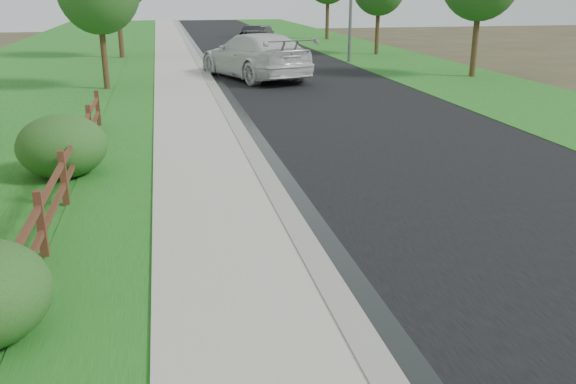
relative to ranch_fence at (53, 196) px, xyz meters
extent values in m
cube|color=black|center=(8.20, 28.60, -0.61)|extent=(8.00, 90.00, 0.02)
cube|color=gray|center=(4.00, 28.60, -0.56)|extent=(0.40, 90.00, 0.12)
cube|color=black|center=(4.35, 28.60, -0.60)|extent=(0.50, 90.00, 0.00)
cube|color=#A6A090|center=(2.70, 28.60, -0.57)|extent=(2.20, 90.00, 0.10)
cube|color=#195317|center=(0.80, 28.60, -0.59)|extent=(1.60, 90.00, 0.06)
cube|color=#195317|center=(-4.40, 28.60, -0.60)|extent=(9.00, 90.00, 0.04)
cube|color=#195317|center=(15.10, 28.60, -0.60)|extent=(6.00, 90.00, 0.04)
cube|color=#442116|center=(0.00, -3.60, -0.07)|extent=(0.12, 0.12, 1.10)
cube|color=#442116|center=(0.00, -1.20, -0.07)|extent=(0.12, 0.12, 1.10)
cube|color=#442116|center=(0.00, 1.20, -0.07)|extent=(0.12, 0.12, 1.10)
cube|color=#442116|center=(0.00, 3.60, -0.07)|extent=(0.12, 0.12, 1.10)
cube|color=#442116|center=(0.00, 6.00, -0.07)|extent=(0.12, 0.12, 1.10)
cube|color=#442116|center=(0.00, 8.40, -0.07)|extent=(0.12, 0.12, 1.10)
cube|color=#442116|center=(0.00, -2.40, -0.17)|extent=(0.08, 2.35, 0.10)
cube|color=#442116|center=(0.00, -2.40, 0.23)|extent=(0.08, 2.35, 0.10)
cube|color=#442116|center=(0.00, 0.00, -0.17)|extent=(0.08, 2.35, 0.10)
cube|color=#442116|center=(0.00, 0.00, 0.23)|extent=(0.08, 2.35, 0.10)
cube|color=#442116|center=(0.00, 2.40, -0.17)|extent=(0.08, 2.35, 0.10)
cube|color=#442116|center=(0.00, 2.40, 0.23)|extent=(0.08, 2.35, 0.10)
cube|color=#442116|center=(0.00, 4.80, -0.17)|extent=(0.08, 2.35, 0.10)
cube|color=#442116|center=(0.00, 4.80, 0.23)|extent=(0.08, 2.35, 0.10)
cube|color=#442116|center=(0.00, 7.20, -0.17)|extent=(0.08, 2.35, 0.10)
cube|color=#442116|center=(0.00, 7.20, 0.23)|extent=(0.08, 2.35, 0.10)
imported|color=silver|center=(6.14, 17.76, 0.42)|extent=(4.97, 7.53, 2.03)
imported|color=black|center=(7.71, 29.30, 0.18)|extent=(2.79, 4.83, 1.55)
imported|color=black|center=(8.39, 32.10, 0.16)|extent=(3.26, 4.88, 1.52)
ellipsoid|color=#234B1B|center=(-0.30, 3.28, 0.07)|extent=(1.92, 1.92, 1.38)
cylinder|color=#3A2717|center=(-0.30, 15.75, 1.12)|extent=(0.24, 0.24, 3.48)
cylinder|color=#3A2717|center=(16.19, 16.17, 1.35)|extent=(0.27, 0.27, 3.93)
cylinder|color=#3A2717|center=(-0.30, 27.93, 1.48)|extent=(0.29, 0.29, 4.20)
cylinder|color=#3A2717|center=(15.19, 26.68, 1.20)|extent=(0.25, 0.25, 3.63)
cylinder|color=#3A2717|center=(15.33, 39.02, 1.47)|extent=(0.29, 0.29, 4.17)
camera|label=1|loc=(1.92, -10.31, 3.32)|focal=38.00mm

